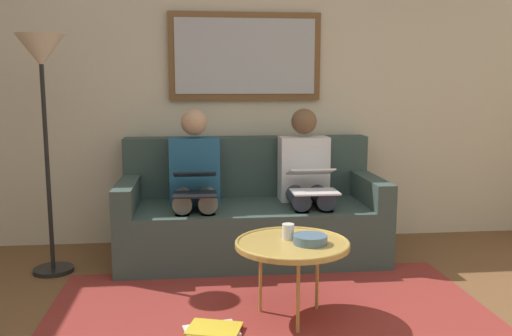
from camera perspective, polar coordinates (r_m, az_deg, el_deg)
wall_rear at (r=4.65m, az=-1.23°, el=8.42°), size 6.00×0.12×2.60m
area_rug at (r=3.20m, az=1.73°, el=-15.71°), size 2.60×1.80×0.01m
couch at (r=4.29m, az=-0.61°, el=-4.93°), size 1.98×0.90×0.90m
framed_mirror at (r=4.56m, az=-1.13°, el=11.55°), size 1.24×0.05×0.71m
coffee_table at (r=3.11m, az=3.79°, el=-7.98°), size 0.65×0.65×0.46m
cup at (r=3.16m, az=3.36°, el=-6.63°), size 0.07×0.07×0.09m
bowl at (r=3.09m, az=5.67°, el=-7.42°), size 0.19×0.19×0.05m
person_left at (r=4.23m, az=5.22°, el=-1.07°), size 0.38×0.58×1.14m
laptop_white at (r=4.00m, az=5.89°, el=-1.29°), size 0.33×0.39×0.17m
person_right at (r=4.15m, az=-6.39°, el=-1.29°), size 0.38×0.58×1.14m
laptop_black at (r=3.91m, az=-6.39°, el=-1.57°), size 0.30×0.37×0.16m
magazine_stack at (r=3.08m, az=-4.47°, el=-16.48°), size 0.34×0.27×0.03m
standing_lamp at (r=4.02m, az=-21.40°, el=8.77°), size 0.32×0.32×1.66m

